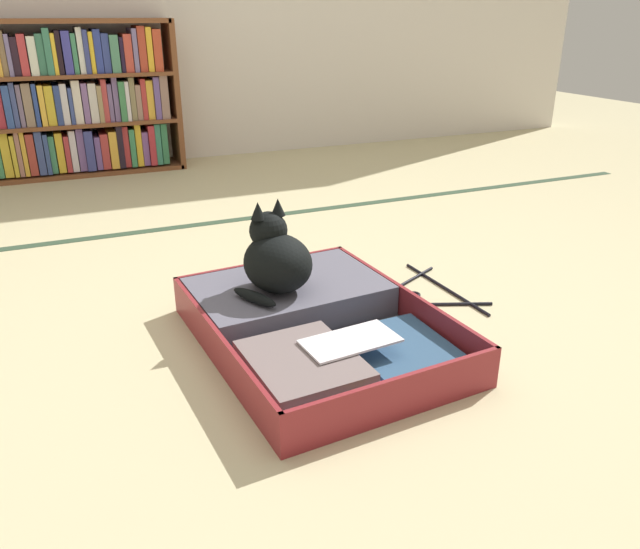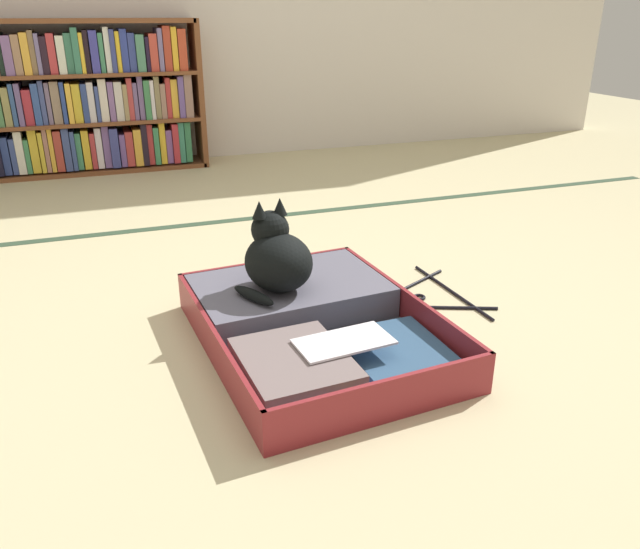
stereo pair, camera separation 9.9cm
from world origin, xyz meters
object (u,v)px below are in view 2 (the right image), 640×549
bookshelf (65,101)px  black_cat (276,258)px  clothes_hanger (441,293)px  open_suitcase (305,322)px

bookshelf → black_cat: bookshelf is taller
bookshelf → black_cat: (0.57, -2.18, -0.20)m
bookshelf → black_cat: 2.26m
bookshelf → clothes_hanger: (1.12, -2.18, -0.39)m
black_cat → clothes_hanger: 0.59m
open_suitcase → black_cat: black_cat is taller
bookshelf → clothes_hanger: bearing=-62.7°
bookshelf → open_suitcase: bearing=-75.0°
bookshelf → clothes_hanger: size_ratio=3.28×
clothes_hanger → black_cat: bearing=-179.5°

